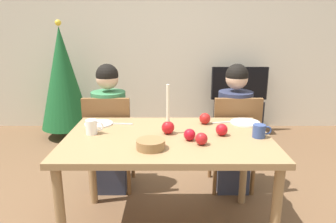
{
  "coord_description": "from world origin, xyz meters",
  "views": [
    {
      "loc": [
        -0.0,
        -1.99,
        1.47
      ],
      "look_at": [
        0.0,
        0.2,
        0.87
      ],
      "focal_mm": 33.0,
      "sensor_mm": 36.0,
      "label": 1
    }
  ],
  "objects_px": {
    "dining_table": "(168,147)",
    "tv_stand": "(237,115)",
    "person_left_child": "(110,131)",
    "candle_centerpiece": "(168,124)",
    "tv": "(239,83)",
    "mug_right": "(259,131)",
    "chair_left": "(110,138)",
    "person_right_child": "(234,131)",
    "christmas_tree": "(63,78)",
    "apple_far_edge": "(205,119)",
    "apple_by_left_plate": "(190,135)",
    "chair_right": "(234,138)",
    "plate_right": "(245,122)",
    "bowl_walnuts": "(151,144)",
    "mug_left": "(92,127)",
    "apple_by_right_mug": "(222,130)",
    "plate_left": "(99,124)",
    "apple_near_candle": "(201,139)"
  },
  "relations": [
    {
      "from": "dining_table",
      "to": "tv_stand",
      "type": "distance_m",
      "value": 2.55
    },
    {
      "from": "person_left_child",
      "to": "candle_centerpiece",
      "type": "bearing_deg",
      "value": -48.43
    },
    {
      "from": "tv",
      "to": "mug_right",
      "type": "relative_size",
      "value": 6.14
    },
    {
      "from": "candle_centerpiece",
      "to": "chair_left",
      "type": "bearing_deg",
      "value": 133.18
    },
    {
      "from": "person_right_child",
      "to": "christmas_tree",
      "type": "relative_size",
      "value": 0.75
    },
    {
      "from": "candle_centerpiece",
      "to": "apple_far_edge",
      "type": "distance_m",
      "value": 0.36
    },
    {
      "from": "chair_left",
      "to": "apple_by_left_plate",
      "type": "bearing_deg",
      "value": -46.04
    },
    {
      "from": "chair_right",
      "to": "apple_far_edge",
      "type": "height_order",
      "value": "chair_right"
    },
    {
      "from": "plate_right",
      "to": "bowl_walnuts",
      "type": "relative_size",
      "value": 1.28
    },
    {
      "from": "chair_left",
      "to": "candle_centerpiece",
      "type": "distance_m",
      "value": 0.83
    },
    {
      "from": "mug_left",
      "to": "apple_by_left_plate",
      "type": "relative_size",
      "value": 1.59
    },
    {
      "from": "person_right_child",
      "to": "apple_by_left_plate",
      "type": "bearing_deg",
      "value": -121.95
    },
    {
      "from": "tv",
      "to": "mug_right",
      "type": "height_order",
      "value": "tv"
    },
    {
      "from": "mug_left",
      "to": "apple_by_left_plate",
      "type": "bearing_deg",
      "value": -10.6
    },
    {
      "from": "candle_centerpiece",
      "to": "apple_by_right_mug",
      "type": "xyz_separation_m",
      "value": [
        0.37,
        -0.04,
        -0.03
      ]
    },
    {
      "from": "apple_by_right_mug",
      "to": "plate_left",
      "type": "bearing_deg",
      "value": 164.49
    },
    {
      "from": "dining_table",
      "to": "bowl_walnuts",
      "type": "height_order",
      "value": "bowl_walnuts"
    },
    {
      "from": "apple_near_candle",
      "to": "christmas_tree",
      "type": "bearing_deg",
      "value": 125.57
    },
    {
      "from": "candle_centerpiece",
      "to": "apple_by_left_plate",
      "type": "distance_m",
      "value": 0.2
    },
    {
      "from": "person_right_child",
      "to": "tv_stand",
      "type": "relative_size",
      "value": 1.83
    },
    {
      "from": "dining_table",
      "to": "candle_centerpiece",
      "type": "xyz_separation_m",
      "value": [
        0.0,
        0.05,
        0.15
      ]
    },
    {
      "from": "person_left_child",
      "to": "dining_table",
      "type": "bearing_deg",
      "value": -50.75
    },
    {
      "from": "person_right_child",
      "to": "tv",
      "type": "distance_m",
      "value": 1.72
    },
    {
      "from": "apple_by_left_plate",
      "to": "apple_far_edge",
      "type": "distance_m",
      "value": 0.39
    },
    {
      "from": "dining_table",
      "to": "plate_left",
      "type": "bearing_deg",
      "value": 153.63
    },
    {
      "from": "chair_left",
      "to": "mug_right",
      "type": "bearing_deg",
      "value": -28.99
    },
    {
      "from": "chair_left",
      "to": "apple_far_edge",
      "type": "xyz_separation_m",
      "value": [
        0.81,
        -0.33,
        0.28
      ]
    },
    {
      "from": "apple_near_candle",
      "to": "apple_by_right_mug",
      "type": "xyz_separation_m",
      "value": [
        0.16,
        0.18,
        0.0
      ]
    },
    {
      "from": "mug_right",
      "to": "apple_near_candle",
      "type": "relative_size",
      "value": 1.63
    },
    {
      "from": "candle_centerpiece",
      "to": "plate_right",
      "type": "bearing_deg",
      "value": 22.19
    },
    {
      "from": "chair_left",
      "to": "apple_by_left_plate",
      "type": "relative_size",
      "value": 11.49
    },
    {
      "from": "chair_right",
      "to": "mug_left",
      "type": "bearing_deg",
      "value": -153.28
    },
    {
      "from": "person_left_child",
      "to": "person_right_child",
      "type": "height_order",
      "value": "same"
    },
    {
      "from": "chair_right",
      "to": "tv",
      "type": "xyz_separation_m",
      "value": [
        0.42,
        1.69,
        0.2
      ]
    },
    {
      "from": "chair_left",
      "to": "person_right_child",
      "type": "height_order",
      "value": "person_right_child"
    },
    {
      "from": "mug_right",
      "to": "chair_right",
      "type": "bearing_deg",
      "value": 92.26
    },
    {
      "from": "chair_left",
      "to": "apple_by_right_mug",
      "type": "height_order",
      "value": "chair_left"
    },
    {
      "from": "tv",
      "to": "mug_left",
      "type": "distance_m",
      "value": 2.73
    },
    {
      "from": "dining_table",
      "to": "mug_left",
      "type": "xyz_separation_m",
      "value": [
        -0.53,
        0.04,
        0.13
      ]
    },
    {
      "from": "mug_right",
      "to": "apple_by_right_mug",
      "type": "relative_size",
      "value": 1.56
    },
    {
      "from": "person_right_child",
      "to": "plate_right",
      "type": "relative_size",
      "value": 5.17
    },
    {
      "from": "plate_left",
      "to": "apple_far_edge",
      "type": "height_order",
      "value": "apple_far_edge"
    },
    {
      "from": "mug_right",
      "to": "apple_near_candle",
      "type": "distance_m",
      "value": 0.43
    },
    {
      "from": "plate_right",
      "to": "apple_near_candle",
      "type": "height_order",
      "value": "apple_near_candle"
    },
    {
      "from": "apple_far_edge",
      "to": "dining_table",
      "type": "bearing_deg",
      "value": -135.74
    },
    {
      "from": "person_right_child",
      "to": "apple_near_candle",
      "type": "relative_size",
      "value": 14.82
    },
    {
      "from": "plate_right",
      "to": "tv",
      "type": "bearing_deg",
      "value": 78.52
    },
    {
      "from": "mug_right",
      "to": "apple_far_edge",
      "type": "relative_size",
      "value": 1.5
    },
    {
      "from": "person_left_child",
      "to": "mug_left",
      "type": "xyz_separation_m",
      "value": [
        -0.01,
        -0.6,
        0.23
      ]
    },
    {
      "from": "dining_table",
      "to": "apple_by_right_mug",
      "type": "bearing_deg",
      "value": 2.16
    }
  ]
}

